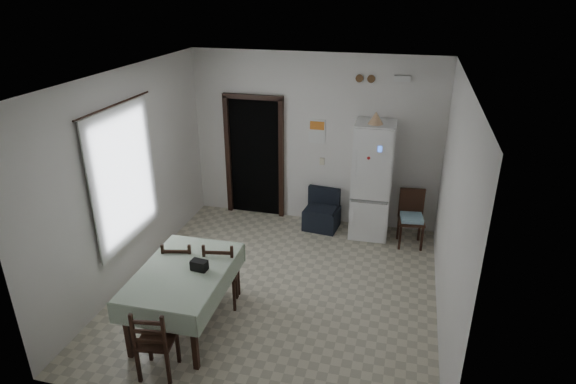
# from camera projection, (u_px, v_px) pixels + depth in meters

# --- Properties ---
(ground) EXTENTS (4.50, 4.50, 0.00)m
(ground) POSITION_uv_depth(u_px,v_px,m) (279.00, 289.00, 6.64)
(ground) COLOR #BAB398
(ground) RESTS_ON ground
(ceiling) EXTENTS (4.20, 4.50, 0.02)m
(ceiling) POSITION_uv_depth(u_px,v_px,m) (277.00, 77.00, 5.48)
(ceiling) COLOR white
(ceiling) RESTS_ON ground
(wall_back) EXTENTS (4.20, 0.02, 2.90)m
(wall_back) POSITION_uv_depth(u_px,v_px,m) (314.00, 141.00, 8.06)
(wall_back) COLOR silver
(wall_back) RESTS_ON ground
(wall_front) EXTENTS (4.20, 0.02, 2.90)m
(wall_front) POSITION_uv_depth(u_px,v_px,m) (207.00, 296.00, 4.07)
(wall_front) COLOR silver
(wall_front) RESTS_ON ground
(wall_left) EXTENTS (0.02, 4.50, 2.90)m
(wall_left) POSITION_uv_depth(u_px,v_px,m) (130.00, 177.00, 6.54)
(wall_left) COLOR silver
(wall_left) RESTS_ON ground
(wall_right) EXTENTS (0.02, 4.50, 2.90)m
(wall_right) POSITION_uv_depth(u_px,v_px,m) (452.00, 211.00, 5.58)
(wall_right) COLOR silver
(wall_right) RESTS_ON ground
(doorway) EXTENTS (1.06, 0.52, 2.22)m
(doorway) POSITION_uv_depth(u_px,v_px,m) (259.00, 154.00, 8.64)
(doorway) COLOR black
(doorway) RESTS_ON ground
(window_recess) EXTENTS (0.10, 1.20, 1.60)m
(window_recess) POSITION_uv_depth(u_px,v_px,m) (117.00, 175.00, 6.34)
(window_recess) COLOR silver
(window_recess) RESTS_ON ground
(curtain) EXTENTS (0.02, 1.45, 1.85)m
(curtain) POSITION_uv_depth(u_px,v_px,m) (125.00, 176.00, 6.31)
(curtain) COLOR silver
(curtain) RESTS_ON ground
(curtain_rod) EXTENTS (0.02, 1.60, 0.02)m
(curtain_rod) POSITION_uv_depth(u_px,v_px,m) (115.00, 105.00, 5.93)
(curtain_rod) COLOR black
(curtain_rod) RESTS_ON ground
(calendar) EXTENTS (0.28, 0.02, 0.40)m
(calendar) POSITION_uv_depth(u_px,v_px,m) (317.00, 131.00, 7.97)
(calendar) COLOR white
(calendar) RESTS_ON ground
(calendar_image) EXTENTS (0.24, 0.01, 0.14)m
(calendar_image) POSITION_uv_depth(u_px,v_px,m) (317.00, 126.00, 7.93)
(calendar_image) COLOR orange
(calendar_image) RESTS_ON ground
(light_switch) EXTENTS (0.08, 0.02, 0.12)m
(light_switch) POSITION_uv_depth(u_px,v_px,m) (322.00, 161.00, 8.16)
(light_switch) COLOR beige
(light_switch) RESTS_ON ground
(vent_left) EXTENTS (0.12, 0.03, 0.12)m
(vent_left) POSITION_uv_depth(u_px,v_px,m) (359.00, 78.00, 7.46)
(vent_left) COLOR brown
(vent_left) RESTS_ON ground
(vent_right) EXTENTS (0.12, 0.03, 0.12)m
(vent_right) POSITION_uv_depth(u_px,v_px,m) (371.00, 79.00, 7.42)
(vent_right) COLOR brown
(vent_right) RESTS_ON ground
(emergency_light) EXTENTS (0.25, 0.07, 0.09)m
(emergency_light) POSITION_uv_depth(u_px,v_px,m) (402.00, 79.00, 7.28)
(emergency_light) COLOR white
(emergency_light) RESTS_ON ground
(fridge) EXTENTS (0.64, 0.64, 1.92)m
(fridge) POSITION_uv_depth(u_px,v_px,m) (372.00, 180.00, 7.74)
(fridge) COLOR white
(fridge) RESTS_ON ground
(tan_cone) EXTENTS (0.25, 0.25, 0.19)m
(tan_cone) POSITION_uv_depth(u_px,v_px,m) (376.00, 118.00, 7.23)
(tan_cone) COLOR tan
(tan_cone) RESTS_ON fridge
(navy_seat) EXTENTS (0.61, 0.59, 0.67)m
(navy_seat) POSITION_uv_depth(u_px,v_px,m) (322.00, 210.00, 8.17)
(navy_seat) COLOR black
(navy_seat) RESTS_ON ground
(corner_chair) EXTENTS (0.44, 0.44, 0.91)m
(corner_chair) POSITION_uv_depth(u_px,v_px,m) (411.00, 219.00, 7.58)
(corner_chair) COLOR black
(corner_chair) RESTS_ON ground
(dining_table) EXTENTS (1.03, 1.55, 0.79)m
(dining_table) POSITION_uv_depth(u_px,v_px,m) (186.00, 298.00, 5.79)
(dining_table) COLOR #A8BCA0
(dining_table) RESTS_ON ground
(black_bag) EXTENTS (0.20, 0.13, 0.12)m
(black_bag) POSITION_uv_depth(u_px,v_px,m) (199.00, 265.00, 5.61)
(black_bag) COLOR black
(black_bag) RESTS_ON dining_table
(dining_chair_far_left) EXTENTS (0.47, 0.47, 0.92)m
(dining_chair_far_left) POSITION_uv_depth(u_px,v_px,m) (182.00, 269.00, 6.26)
(dining_chair_far_left) COLOR black
(dining_chair_far_left) RESTS_ON ground
(dining_chair_far_right) EXTENTS (0.48, 0.48, 0.95)m
(dining_chair_far_right) POSITION_uv_depth(u_px,v_px,m) (222.00, 271.00, 6.19)
(dining_chair_far_right) COLOR black
(dining_chair_far_right) RESTS_ON ground
(dining_chair_near_head) EXTENTS (0.43, 0.43, 0.87)m
(dining_chair_near_head) POSITION_uv_depth(u_px,v_px,m) (156.00, 339.00, 5.06)
(dining_chair_near_head) COLOR black
(dining_chair_near_head) RESTS_ON ground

